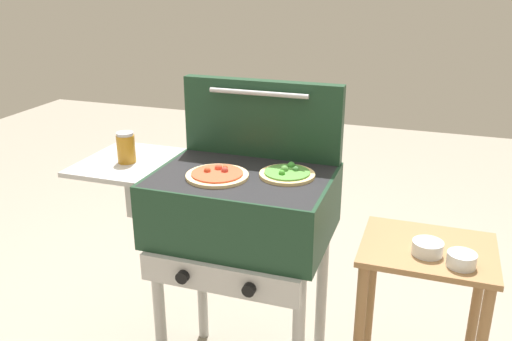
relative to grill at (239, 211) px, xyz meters
The scene contains 8 objects.
grill is the anchor object (origin of this frame).
grill_lid_open 0.37m from the grill, 86.33° to the left, with size 0.63×0.08×0.30m.
pizza_pepperoni 0.17m from the grill, 138.69° to the right, with size 0.22×0.22×0.04m.
pizza_veggie 0.23m from the grill, 12.34° to the left, with size 0.20×0.20×0.04m.
sauce_jar 0.49m from the grill, behind, with size 0.07×0.07×0.12m.
prep_table 0.71m from the grill, ahead, with size 0.44×0.36×0.72m.
topping_bowl_near 0.67m from the grill, ahead, with size 0.10×0.10×0.04m.
topping_bowl_far 0.78m from the grill, ahead, with size 0.09×0.09×0.04m.
Camera 1 is at (0.64, -1.71, 1.60)m, focal length 38.25 mm.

